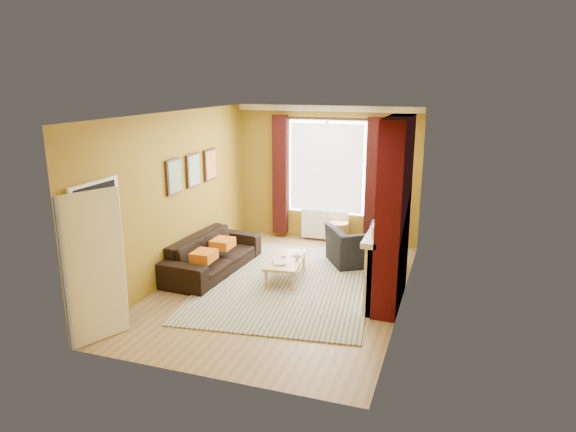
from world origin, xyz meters
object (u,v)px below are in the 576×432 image
object	(u,v)px
floor_lamp	(395,188)
coffee_table	(286,261)
armchair	(360,246)
sofa	(213,254)
wicker_stool	(338,234)

from	to	relation	value
floor_lamp	coffee_table	bearing A→B (deg)	-128.84
floor_lamp	armchair	bearing A→B (deg)	-122.05
sofa	armchair	world-z (taller)	armchair
wicker_stool	sofa	bearing A→B (deg)	-130.23
floor_lamp	wicker_stool	bearing A→B (deg)	173.11
coffee_table	floor_lamp	world-z (taller)	floor_lamp
coffee_table	wicker_stool	distance (m)	2.09
armchair	sofa	bearing A→B (deg)	-6.08
wicker_stool	coffee_table	bearing A→B (deg)	-101.90
armchair	coffee_table	size ratio (longest dim) A/B	0.96
armchair	wicker_stool	bearing A→B (deg)	-87.91
wicker_stool	floor_lamp	xyz separation A→B (m)	(1.11, -0.13, 1.06)
wicker_stool	armchair	bearing A→B (deg)	-55.39
sofa	floor_lamp	distance (m)	3.62
sofa	armchair	distance (m)	2.68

